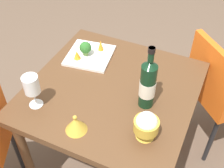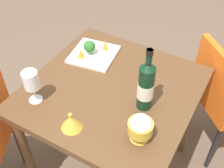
{
  "view_description": "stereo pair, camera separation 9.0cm",
  "coord_description": "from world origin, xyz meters",
  "px_view_note": "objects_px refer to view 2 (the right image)",
  "views": [
    {
      "loc": [
        0.98,
        0.45,
        1.79
      ],
      "look_at": [
        0.0,
        0.0,
        0.78
      ],
      "focal_mm": 46.37,
      "sensor_mm": 36.0,
      "label": 1
    },
    {
      "loc": [
        0.93,
        0.53,
        1.79
      ],
      "look_at": [
        0.0,
        0.0,
        0.78
      ],
      "focal_mm": 46.37,
      "sensor_mm": 36.0,
      "label": 2
    }
  ],
  "objects_px": {
    "wine_glass": "(31,81)",
    "chair_near_window": "(221,93)",
    "wine_bottle": "(146,86)",
    "carrot_garnish_left": "(105,45)",
    "broccoli_floret": "(89,47)",
    "rice_bowl_lid": "(71,122)",
    "rice_bowl": "(140,127)",
    "carrot_garnish_right": "(81,53)",
    "serving_plate": "(94,54)"
  },
  "relations": [
    {
      "from": "carrot_garnish_right",
      "to": "rice_bowl_lid",
      "type": "bearing_deg",
      "value": 29.17
    },
    {
      "from": "wine_glass",
      "to": "carrot_garnish_left",
      "type": "distance_m",
      "value": 0.53
    },
    {
      "from": "serving_plate",
      "to": "carrot_garnish_left",
      "type": "height_order",
      "value": "carrot_garnish_left"
    },
    {
      "from": "broccoli_floret",
      "to": "carrot_garnish_left",
      "type": "xyz_separation_m",
      "value": [
        -0.08,
        0.06,
        -0.02
      ]
    },
    {
      "from": "chair_near_window",
      "to": "rice_bowl_lid",
      "type": "bearing_deg",
      "value": -78.32
    },
    {
      "from": "rice_bowl",
      "to": "carrot_garnish_right",
      "type": "relative_size",
      "value": 2.67
    },
    {
      "from": "carrot_garnish_left",
      "to": "chair_near_window",
      "type": "bearing_deg",
      "value": 108.67
    },
    {
      "from": "wine_bottle",
      "to": "carrot_garnish_left",
      "type": "relative_size",
      "value": 5.05
    },
    {
      "from": "carrot_garnish_right",
      "to": "broccoli_floret",
      "type": "bearing_deg",
      "value": 151.06
    },
    {
      "from": "rice_bowl_lid",
      "to": "carrot_garnish_right",
      "type": "height_order",
      "value": "rice_bowl_lid"
    },
    {
      "from": "wine_bottle",
      "to": "serving_plate",
      "type": "bearing_deg",
      "value": -117.18
    },
    {
      "from": "rice_bowl_lid",
      "to": "broccoli_floret",
      "type": "relative_size",
      "value": 1.17
    },
    {
      "from": "broccoli_floret",
      "to": "carrot_garnish_left",
      "type": "relative_size",
      "value": 1.28
    },
    {
      "from": "chair_near_window",
      "to": "wine_bottle",
      "type": "relative_size",
      "value": 2.51
    },
    {
      "from": "wine_glass",
      "to": "rice_bowl_lid",
      "type": "xyz_separation_m",
      "value": [
        0.05,
        0.25,
        -0.09
      ]
    },
    {
      "from": "rice_bowl_lid",
      "to": "broccoli_floret",
      "type": "height_order",
      "value": "broccoli_floret"
    },
    {
      "from": "broccoli_floret",
      "to": "wine_bottle",
      "type": "bearing_deg",
      "value": 65.2
    },
    {
      "from": "wine_bottle",
      "to": "rice_bowl",
      "type": "xyz_separation_m",
      "value": [
        0.18,
        0.06,
        -0.06
      ]
    },
    {
      "from": "wine_glass",
      "to": "broccoli_floret",
      "type": "distance_m",
      "value": 0.44
    },
    {
      "from": "chair_near_window",
      "to": "carrot_garnish_left",
      "type": "relative_size",
      "value": 12.7
    },
    {
      "from": "wine_bottle",
      "to": "carrot_garnish_left",
      "type": "xyz_separation_m",
      "value": [
        -0.28,
        -0.39,
        -0.08
      ]
    },
    {
      "from": "wine_glass",
      "to": "rice_bowl",
      "type": "xyz_separation_m",
      "value": [
        -0.05,
        0.55,
        -0.05
      ]
    },
    {
      "from": "rice_bowl_lid",
      "to": "serving_plate",
      "type": "height_order",
      "value": "rice_bowl_lid"
    },
    {
      "from": "chair_near_window",
      "to": "wine_bottle",
      "type": "xyz_separation_m",
      "value": [
        0.52,
        -0.3,
        0.35
      ]
    },
    {
      "from": "wine_glass",
      "to": "broccoli_floret",
      "type": "xyz_separation_m",
      "value": [
        -0.43,
        0.04,
        -0.06
      ]
    },
    {
      "from": "wine_bottle",
      "to": "wine_glass",
      "type": "distance_m",
      "value": 0.54
    },
    {
      "from": "wine_glass",
      "to": "broccoli_floret",
      "type": "bearing_deg",
      "value": 174.56
    },
    {
      "from": "carrot_garnish_left",
      "to": "rice_bowl",
      "type": "bearing_deg",
      "value": 43.92
    },
    {
      "from": "wine_glass",
      "to": "wine_bottle",
      "type": "bearing_deg",
      "value": 115.35
    },
    {
      "from": "broccoli_floret",
      "to": "carrot_garnish_left",
      "type": "distance_m",
      "value": 0.1
    },
    {
      "from": "wine_bottle",
      "to": "rice_bowl_lid",
      "type": "height_order",
      "value": "wine_bottle"
    },
    {
      "from": "rice_bowl",
      "to": "wine_glass",
      "type": "bearing_deg",
      "value": -85.19
    },
    {
      "from": "rice_bowl_lid",
      "to": "carrot_garnish_right",
      "type": "bearing_deg",
      "value": -150.83
    },
    {
      "from": "broccoli_floret",
      "to": "carrot_garnish_right",
      "type": "distance_m",
      "value": 0.06
    },
    {
      "from": "serving_plate",
      "to": "wine_glass",
      "type": "bearing_deg",
      "value": -7.4
    },
    {
      "from": "wine_bottle",
      "to": "broccoli_floret",
      "type": "bearing_deg",
      "value": -114.8
    },
    {
      "from": "wine_glass",
      "to": "chair_near_window",
      "type": "bearing_deg",
      "value": 133.49
    },
    {
      "from": "carrot_garnish_right",
      "to": "serving_plate",
      "type": "bearing_deg",
      "value": 145.3
    },
    {
      "from": "rice_bowl",
      "to": "rice_bowl_lid",
      "type": "xyz_separation_m",
      "value": [
        0.1,
        -0.29,
        -0.04
      ]
    },
    {
      "from": "rice_bowl_lid",
      "to": "broccoli_floret",
      "type": "xyz_separation_m",
      "value": [
        -0.48,
        -0.21,
        0.03
      ]
    },
    {
      "from": "carrot_garnish_left",
      "to": "carrot_garnish_right",
      "type": "relative_size",
      "value": 1.26
    },
    {
      "from": "wine_bottle",
      "to": "carrot_garnish_left",
      "type": "distance_m",
      "value": 0.49
    },
    {
      "from": "broccoli_floret",
      "to": "wine_glass",
      "type": "bearing_deg",
      "value": -5.44
    },
    {
      "from": "chair_near_window",
      "to": "serving_plate",
      "type": "distance_m",
      "value": 0.82
    },
    {
      "from": "rice_bowl_lid",
      "to": "broccoli_floret",
      "type": "distance_m",
      "value": 0.53
    },
    {
      "from": "rice_bowl",
      "to": "rice_bowl_lid",
      "type": "height_order",
      "value": "rice_bowl"
    },
    {
      "from": "chair_near_window",
      "to": "rice_bowl",
      "type": "height_order",
      "value": "rice_bowl"
    },
    {
      "from": "chair_near_window",
      "to": "rice_bowl",
      "type": "bearing_deg",
      "value": -63.41
    },
    {
      "from": "chair_near_window",
      "to": "serving_plate",
      "type": "xyz_separation_m",
      "value": [
        0.3,
        -0.73,
        0.23
      ]
    },
    {
      "from": "chair_near_window",
      "to": "rice_bowl_lid",
      "type": "distance_m",
      "value": 0.99
    }
  ]
}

